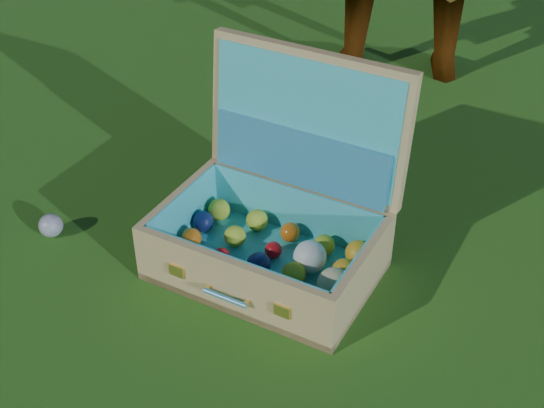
{
  "coord_description": "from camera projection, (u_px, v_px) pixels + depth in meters",
  "views": [
    {
      "loc": [
        0.36,
        -1.63,
        1.28
      ],
      "look_at": [
        0.04,
        -0.11,
        0.16
      ],
      "focal_mm": 50.0,
      "sensor_mm": 36.0,
      "label": 1
    }
  ],
  "objects": [
    {
      "name": "ground",
      "position": [
        267.0,
        226.0,
        2.1
      ],
      "size": [
        60.0,
        60.0,
        0.0
      ],
      "primitive_type": "plane",
      "color": "#215114",
      "rests_on": "ground"
    },
    {
      "name": "stray_ball",
      "position": [
        51.0,
        225.0,
        2.05
      ],
      "size": [
        0.07,
        0.07,
        0.07
      ],
      "primitive_type": "sphere",
      "color": "#4065A8",
      "rests_on": "ground"
    },
    {
      "name": "suitcase",
      "position": [
        281.0,
        212.0,
        1.91
      ],
      "size": [
        0.64,
        0.57,
        0.52
      ],
      "rotation": [
        0.0,
        0.0,
        -0.29
      ],
      "color": "tan",
      "rests_on": "ground"
    }
  ]
}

